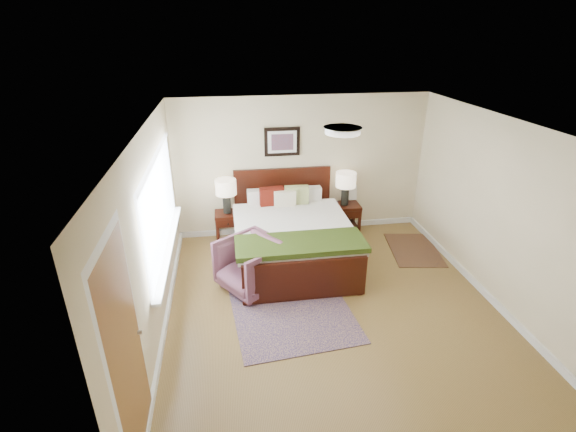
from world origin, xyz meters
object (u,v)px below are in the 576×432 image
object	(u,v)px
lamp_right	(346,182)
rug_persian	(287,301)
bed	(292,229)
lamp_left	(226,190)
nightstand_right	(344,215)
armchair	(251,265)
nightstand_left	(228,219)

from	to	relation	value
lamp_right	rug_persian	world-z (taller)	lamp_right
bed	lamp_left	world-z (taller)	bed
bed	nightstand_right	bearing A→B (deg)	38.00
bed	rug_persian	size ratio (longest dim) A/B	1.03
nightstand_right	rug_persian	size ratio (longest dim) A/B	0.25
armchair	nightstand_right	bearing A→B (deg)	95.88
nightstand_left	bed	bearing A→B (deg)	-40.65
nightstand_right	rug_persian	distance (m)	2.44
lamp_left	rug_persian	world-z (taller)	lamp_left
lamp_right	rug_persian	xyz separation A→B (m)	(-1.37, -2.01, -0.98)
lamp_left	armchair	size ratio (longest dim) A/B	0.72
lamp_right	bed	bearing A→B (deg)	-141.62
bed	nightstand_left	size ratio (longest dim) A/B	4.26
armchair	rug_persian	size ratio (longest dim) A/B	0.38
bed	armchair	bearing A→B (deg)	-135.21
bed	lamp_left	distance (m)	1.41
lamp_left	lamp_right	world-z (taller)	lamp_right
nightstand_right	armchair	world-z (taller)	armchair
nightstand_right	nightstand_left	bearing A→B (deg)	-179.80
lamp_left	armchair	xyz separation A→B (m)	(0.30, -1.60, -0.58)
nightstand_left	lamp_left	size ratio (longest dim) A/B	0.87
nightstand_right	lamp_left	distance (m)	2.23
rug_persian	nightstand_left	bearing A→B (deg)	105.81
nightstand_left	rug_persian	world-z (taller)	nightstand_left
bed	nightstand_right	xyz separation A→B (m)	(1.12, 0.88, -0.22)
lamp_left	lamp_right	bearing A→B (deg)	0.00
lamp_left	rug_persian	xyz separation A→B (m)	(0.77, -2.01, -0.96)
bed	armchair	xyz separation A→B (m)	(-0.71, -0.71, -0.18)
armchair	rug_persian	xyz separation A→B (m)	(0.47, -0.41, -0.38)
nightstand_right	lamp_left	world-z (taller)	lamp_left
nightstand_left	lamp_left	bearing A→B (deg)	90.00
lamp_right	nightstand_right	bearing A→B (deg)	-90.00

